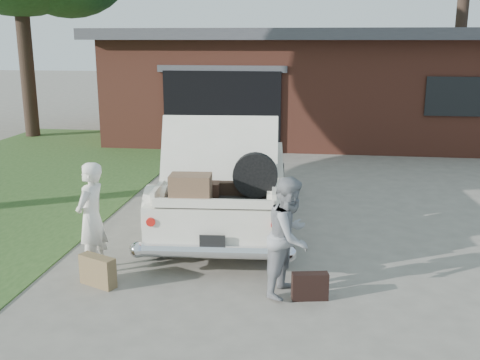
# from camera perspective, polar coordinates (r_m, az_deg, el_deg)

# --- Properties ---
(ground) EXTENTS (90.00, 90.00, 0.00)m
(ground) POSITION_cam_1_polar(r_m,az_deg,el_deg) (7.72, -0.61, -9.04)
(ground) COLOR gray
(ground) RESTS_ON ground
(house) EXTENTS (12.80, 7.80, 3.30)m
(house) POSITION_cam_1_polar(r_m,az_deg,el_deg) (18.53, 7.68, 9.85)
(house) COLOR brown
(house) RESTS_ON ground
(sedan) EXTENTS (2.28, 5.13, 1.99)m
(sedan) POSITION_cam_1_polar(r_m,az_deg,el_deg) (9.47, -1.19, 0.09)
(sedan) COLOR white
(sedan) RESTS_ON ground
(woman_left) EXTENTS (0.43, 0.59, 1.49)m
(woman_left) POSITION_cam_1_polar(r_m,az_deg,el_deg) (7.67, -14.87, -3.73)
(woman_left) COLOR white
(woman_left) RESTS_ON ground
(woman_right) EXTENTS (0.78, 0.87, 1.47)m
(woman_right) POSITION_cam_1_polar(r_m,az_deg,el_deg) (6.80, 5.09, -5.71)
(woman_right) COLOR gray
(woman_right) RESTS_ON ground
(suitcase_left) EXTENTS (0.53, 0.36, 0.39)m
(suitcase_left) POSITION_cam_1_polar(r_m,az_deg,el_deg) (7.39, -14.25, -8.94)
(suitcase_left) COLOR olive
(suitcase_left) RESTS_ON ground
(suitcase_right) EXTENTS (0.45, 0.22, 0.34)m
(suitcase_right) POSITION_cam_1_polar(r_m,az_deg,el_deg) (6.87, 7.12, -10.66)
(suitcase_right) COLOR black
(suitcase_right) RESTS_ON ground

